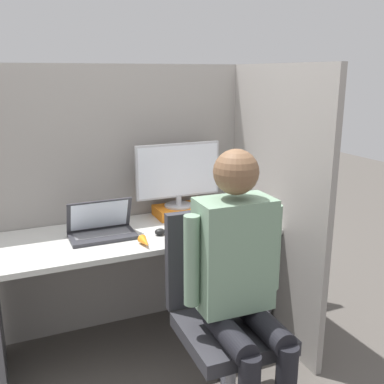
% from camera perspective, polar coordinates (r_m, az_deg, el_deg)
% --- Properties ---
extents(ground_plane, '(12.00, 12.00, 0.00)m').
position_cam_1_polar(ground_plane, '(2.75, -4.69, -22.00)').
color(ground_plane, '#514C47').
extents(cubicle_panel_back, '(2.13, 0.04, 1.70)m').
position_cam_1_polar(cubicle_panel_back, '(2.93, -9.20, -1.05)').
color(cubicle_panel_back, gray).
rests_on(cubicle_panel_back, ground).
extents(cubicle_panel_right, '(0.04, 1.25, 1.70)m').
position_cam_1_polar(cubicle_panel_right, '(2.90, 9.16, -1.22)').
color(cubicle_panel_right, gray).
rests_on(cubicle_panel_right, ground).
extents(desk, '(1.63, 0.63, 0.74)m').
position_cam_1_polar(desk, '(2.72, -7.13, -8.53)').
color(desk, '#B7B7B2').
rests_on(desk, ground).
extents(paper_box, '(0.30, 0.21, 0.07)m').
position_cam_1_polar(paper_box, '(2.92, -1.70, -2.42)').
color(paper_box, orange).
rests_on(paper_box, desk).
extents(monitor, '(0.56, 0.18, 0.41)m').
position_cam_1_polar(monitor, '(2.85, -1.76, 2.40)').
color(monitor, '#B2B2B7').
rests_on(monitor, paper_box).
extents(laptop, '(0.37, 0.21, 0.21)m').
position_cam_1_polar(laptop, '(2.60, -11.39, -4.68)').
color(laptop, '#2D2D33').
rests_on(laptop, desk).
extents(mouse, '(0.06, 0.05, 0.04)m').
position_cam_1_polar(mouse, '(2.59, -4.08, -5.07)').
color(mouse, black).
rests_on(mouse, desk).
extents(stapler, '(0.05, 0.13, 0.04)m').
position_cam_1_polar(stapler, '(2.97, 5.58, -2.43)').
color(stapler, '#2D2D33').
rests_on(stapler, desk).
extents(carrot_toy, '(0.05, 0.13, 0.05)m').
position_cam_1_polar(carrot_toy, '(2.43, -6.02, -6.33)').
color(carrot_toy, orange).
rests_on(carrot_toy, desk).
extents(office_chair, '(0.52, 0.56, 0.99)m').
position_cam_1_polar(office_chair, '(2.27, 3.83, -14.76)').
color(office_chair, '#2D2D33').
rests_on(office_chair, ground).
extents(person, '(0.48, 0.46, 1.34)m').
position_cam_1_polar(person, '(2.03, 6.18, -10.51)').
color(person, black).
rests_on(person, ground).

